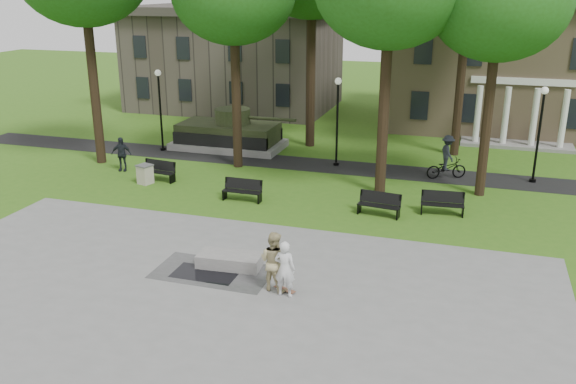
{
  "coord_description": "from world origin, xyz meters",
  "views": [
    {
      "loc": [
        7.52,
        -18.82,
        9.26
      ],
      "look_at": [
        0.6,
        3.26,
        1.4
      ],
      "focal_mm": 38.0,
      "sensor_mm": 36.0,
      "label": 1
    }
  ],
  "objects_px": {
    "park_bench_0": "(159,170)",
    "trash_bin": "(145,174)",
    "skateboarder": "(285,269)",
    "friend_watching": "(274,261)",
    "concrete_block": "(230,260)",
    "cyclist": "(447,161)"
  },
  "relations": [
    {
      "from": "skateboarder",
      "to": "cyclist",
      "type": "bearing_deg",
      "value": -104.32
    },
    {
      "from": "friend_watching",
      "to": "trash_bin",
      "type": "distance_m",
      "value": 12.87
    },
    {
      "from": "park_bench_0",
      "to": "trash_bin",
      "type": "height_order",
      "value": "park_bench_0"
    },
    {
      "from": "concrete_block",
      "to": "friend_watching",
      "type": "distance_m",
      "value": 2.42
    },
    {
      "from": "trash_bin",
      "to": "friend_watching",
      "type": "bearing_deg",
      "value": -41.89
    },
    {
      "from": "skateboarder",
      "to": "cyclist",
      "type": "height_order",
      "value": "cyclist"
    },
    {
      "from": "concrete_block",
      "to": "trash_bin",
      "type": "height_order",
      "value": "trash_bin"
    },
    {
      "from": "friend_watching",
      "to": "park_bench_0",
      "type": "height_order",
      "value": "friend_watching"
    },
    {
      "from": "concrete_block",
      "to": "trash_bin",
      "type": "xyz_separation_m",
      "value": [
        -7.57,
        7.44,
        0.24
      ]
    },
    {
      "from": "skateboarder",
      "to": "friend_watching",
      "type": "bearing_deg",
      "value": -31.85
    },
    {
      "from": "cyclist",
      "to": "trash_bin",
      "type": "distance_m",
      "value": 15.03
    },
    {
      "from": "friend_watching",
      "to": "park_bench_0",
      "type": "xyz_separation_m",
      "value": [
        -9.2,
        9.29,
        -0.48
      ]
    },
    {
      "from": "friend_watching",
      "to": "skateboarder",
      "type": "bearing_deg",
      "value": 160.83
    },
    {
      "from": "concrete_block",
      "to": "skateboarder",
      "type": "bearing_deg",
      "value": -30.46
    },
    {
      "from": "skateboarder",
      "to": "friend_watching",
      "type": "relative_size",
      "value": 0.94
    },
    {
      "from": "concrete_block",
      "to": "park_bench_0",
      "type": "height_order",
      "value": "park_bench_0"
    },
    {
      "from": "concrete_block",
      "to": "trash_bin",
      "type": "bearing_deg",
      "value": 135.5
    },
    {
      "from": "cyclist",
      "to": "trash_bin",
      "type": "height_order",
      "value": "cyclist"
    },
    {
      "from": "skateboarder",
      "to": "park_bench_0",
      "type": "relative_size",
      "value": 1.0
    },
    {
      "from": "park_bench_0",
      "to": "friend_watching",
      "type": "bearing_deg",
      "value": -37.99
    },
    {
      "from": "trash_bin",
      "to": "park_bench_0",
      "type": "bearing_deg",
      "value": 62.54
    },
    {
      "from": "cyclist",
      "to": "trash_bin",
      "type": "xyz_separation_m",
      "value": [
        -14.05,
        -5.31,
        -0.42
      ]
    }
  ]
}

